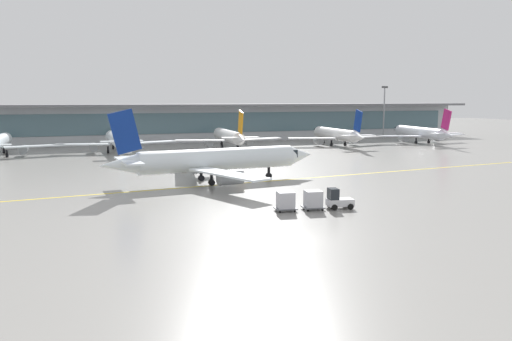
{
  "coord_description": "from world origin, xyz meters",
  "views": [
    {
      "loc": [
        -15.46,
        -35.26,
        10.98
      ],
      "look_at": [
        3.29,
        17.49,
        3.0
      ],
      "focal_mm": 35.45,
      "sensor_mm": 36.0,
      "label": 1
    }
  ],
  "objects_px": {
    "baggage_tug": "(338,200)",
    "apron_light_mast_1": "(384,110)",
    "gate_airplane_4": "(336,134)",
    "gate_airplane_2": "(116,140)",
    "cargo_dolly_lead": "(313,199)",
    "gate_airplane_3": "(229,136)",
    "cargo_dolly_trailing": "(286,201)",
    "gate_airplane_5": "(420,133)",
    "taxiing_regional_jet": "(216,160)"
  },
  "relations": [
    {
      "from": "gate_airplane_2",
      "to": "gate_airplane_3",
      "type": "xyz_separation_m",
      "value": [
        24.46,
        1.14,
        0.0
      ]
    },
    {
      "from": "gate_airplane_3",
      "to": "gate_airplane_4",
      "type": "bearing_deg",
      "value": -93.35
    },
    {
      "from": "baggage_tug",
      "to": "apron_light_mast_1",
      "type": "distance_m",
      "value": 94.6
    },
    {
      "from": "cargo_dolly_lead",
      "to": "apron_light_mast_1",
      "type": "relative_size",
      "value": 0.16
    },
    {
      "from": "gate_airplane_2",
      "to": "gate_airplane_4",
      "type": "distance_m",
      "value": 50.1
    },
    {
      "from": "gate_airplane_2",
      "to": "taxiing_regional_jet",
      "type": "xyz_separation_m",
      "value": [
        9.48,
        -43.51,
        0.32
      ]
    },
    {
      "from": "gate_airplane_2",
      "to": "gate_airplane_4",
      "type": "xyz_separation_m",
      "value": [
        50.08,
        -1.57,
        0.0
      ]
    },
    {
      "from": "gate_airplane_3",
      "to": "taxiing_regional_jet",
      "type": "height_order",
      "value": "taxiing_regional_jet"
    },
    {
      "from": "cargo_dolly_trailing",
      "to": "cargo_dolly_lead",
      "type": "bearing_deg",
      "value": 0.0
    },
    {
      "from": "apron_light_mast_1",
      "to": "gate_airplane_5",
      "type": "bearing_deg",
      "value": -88.91
    },
    {
      "from": "gate_airplane_5",
      "to": "baggage_tug",
      "type": "height_order",
      "value": "gate_airplane_5"
    },
    {
      "from": "cargo_dolly_trailing",
      "to": "apron_light_mast_1",
      "type": "xyz_separation_m",
      "value": [
        61.21,
        75.34,
        6.82
      ]
    },
    {
      "from": "gate_airplane_3",
      "to": "gate_airplane_5",
      "type": "height_order",
      "value": "same"
    },
    {
      "from": "baggage_tug",
      "to": "cargo_dolly_trailing",
      "type": "relative_size",
      "value": 1.2
    },
    {
      "from": "taxiing_regional_jet",
      "to": "cargo_dolly_lead",
      "type": "distance_m",
      "value": 19.98
    },
    {
      "from": "gate_airplane_4",
      "to": "taxiing_regional_jet",
      "type": "relative_size",
      "value": 0.89
    },
    {
      "from": "gate_airplane_2",
      "to": "apron_light_mast_1",
      "type": "xyz_separation_m",
      "value": [
        72.66,
        12.9,
        5.26
      ]
    },
    {
      "from": "cargo_dolly_lead",
      "to": "cargo_dolly_trailing",
      "type": "relative_size",
      "value": 1.0
    },
    {
      "from": "taxiing_regional_jet",
      "to": "apron_light_mast_1",
      "type": "height_order",
      "value": "apron_light_mast_1"
    },
    {
      "from": "taxiing_regional_jet",
      "to": "cargo_dolly_trailing",
      "type": "height_order",
      "value": "taxiing_regional_jet"
    },
    {
      "from": "gate_airplane_2",
      "to": "gate_airplane_5",
      "type": "xyz_separation_m",
      "value": [
        72.96,
        -2.66,
        0.0
      ]
    },
    {
      "from": "baggage_tug",
      "to": "cargo_dolly_lead",
      "type": "xyz_separation_m",
      "value": [
        -2.59,
        0.35,
        0.16
      ]
    },
    {
      "from": "gate_airplane_5",
      "to": "taxiing_regional_jet",
      "type": "distance_m",
      "value": 75.48
    },
    {
      "from": "gate_airplane_3",
      "to": "baggage_tug",
      "type": "height_order",
      "value": "gate_airplane_3"
    },
    {
      "from": "gate_airplane_3",
      "to": "apron_light_mast_1",
      "type": "height_order",
      "value": "apron_light_mast_1"
    },
    {
      "from": "gate_airplane_4",
      "to": "gate_airplane_2",
      "type": "bearing_deg",
      "value": 90.53
    },
    {
      "from": "gate_airplane_4",
      "to": "baggage_tug",
      "type": "bearing_deg",
      "value": 153.98
    },
    {
      "from": "apron_light_mast_1",
      "to": "cargo_dolly_lead",
      "type": "bearing_deg",
      "value": -127.64
    },
    {
      "from": "gate_airplane_3",
      "to": "gate_airplane_5",
      "type": "xyz_separation_m",
      "value": [
        48.5,
        -3.79,
        0.0
      ]
    },
    {
      "from": "baggage_tug",
      "to": "apron_light_mast_1",
      "type": "relative_size",
      "value": 0.19
    },
    {
      "from": "gate_airplane_5",
      "to": "baggage_tug",
      "type": "xyz_separation_m",
      "value": [
        -56.1,
        -60.51,
        -1.72
      ]
    },
    {
      "from": "cargo_dolly_trailing",
      "to": "gate_airplane_3",
      "type": "bearing_deg",
      "value": 86.06
    },
    {
      "from": "gate_airplane_5",
      "to": "cargo_dolly_lead",
      "type": "height_order",
      "value": "gate_airplane_5"
    },
    {
      "from": "baggage_tug",
      "to": "gate_airplane_2",
      "type": "bearing_deg",
      "value": 112.56
    },
    {
      "from": "gate_airplane_4",
      "to": "taxiing_regional_jet",
      "type": "distance_m",
      "value": 58.37
    },
    {
      "from": "gate_airplane_2",
      "to": "gate_airplane_3",
      "type": "distance_m",
      "value": 24.48
    },
    {
      "from": "apron_light_mast_1",
      "to": "gate_airplane_4",
      "type": "bearing_deg",
      "value": -147.36
    },
    {
      "from": "gate_airplane_3",
      "to": "apron_light_mast_1",
      "type": "distance_m",
      "value": 49.9
    },
    {
      "from": "cargo_dolly_lead",
      "to": "taxiing_regional_jet",
      "type": "bearing_deg",
      "value": 111.53
    },
    {
      "from": "cargo_dolly_lead",
      "to": "apron_light_mast_1",
      "type": "distance_m",
      "value": 95.86
    },
    {
      "from": "gate_airplane_2",
      "to": "cargo_dolly_trailing",
      "type": "xyz_separation_m",
      "value": [
        11.45,
        -62.44,
        -1.56
      ]
    },
    {
      "from": "gate_airplane_2",
      "to": "cargo_dolly_lead",
      "type": "distance_m",
      "value": 64.44
    },
    {
      "from": "gate_airplane_5",
      "to": "baggage_tug",
      "type": "relative_size",
      "value": 9.54
    },
    {
      "from": "cargo_dolly_trailing",
      "to": "gate_airplane_5",
      "type": "bearing_deg",
      "value": 51.81
    },
    {
      "from": "gate_airplane_3",
      "to": "baggage_tug",
      "type": "distance_m",
      "value": 64.77
    },
    {
      "from": "gate_airplane_4",
      "to": "apron_light_mast_1",
      "type": "height_order",
      "value": "apron_light_mast_1"
    },
    {
      "from": "gate_airplane_2",
      "to": "gate_airplane_5",
      "type": "relative_size",
      "value": 1.0
    },
    {
      "from": "baggage_tug",
      "to": "cargo_dolly_lead",
      "type": "bearing_deg",
      "value": 180.0
    },
    {
      "from": "gate_airplane_2",
      "to": "gate_airplane_4",
      "type": "height_order",
      "value": "same"
    },
    {
      "from": "gate_airplane_3",
      "to": "baggage_tug",
      "type": "bearing_deg",
      "value": 175.93
    }
  ]
}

